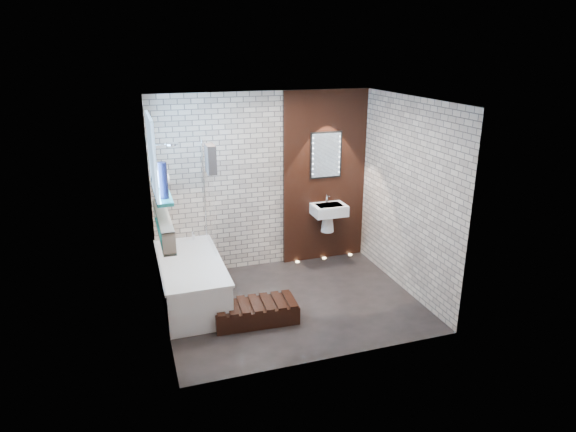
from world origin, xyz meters
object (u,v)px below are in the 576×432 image
object	(u,v)px
bathtub	(191,281)
led_mirror	(326,155)
bath_screen	(209,196)
washbasin	(329,213)
walnut_step	(255,313)

from	to	relation	value
bathtub	led_mirror	world-z (taller)	led_mirror
bathtub	bath_screen	size ratio (longest dim) A/B	1.24
bathtub	washbasin	bearing A→B (deg)	16.01
washbasin	walnut_step	bearing A→B (deg)	-137.81
bath_screen	walnut_step	bearing A→B (deg)	-75.67
bathtub	washbasin	size ratio (longest dim) A/B	3.00
led_mirror	washbasin	bearing A→B (deg)	-90.00
bathtub	bath_screen	world-z (taller)	bath_screen
bath_screen	led_mirror	distance (m)	1.89
washbasin	led_mirror	size ratio (longest dim) A/B	0.83
bathtub	led_mirror	bearing A→B (deg)	19.78
washbasin	walnut_step	xyz separation A→B (m)	(-1.52, -1.37, -0.68)
bath_screen	washbasin	bearing A→B (deg)	5.78
bath_screen	walnut_step	distance (m)	1.70
led_mirror	walnut_step	xyz separation A→B (m)	(-1.52, -1.53, -1.54)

